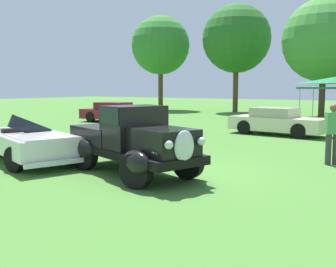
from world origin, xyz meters
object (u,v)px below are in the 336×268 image
at_px(feature_pickup_truck, 133,139).
at_px(spectator_near_truck, 333,132).
at_px(canopy_tent_left_field, 336,82).
at_px(show_car_cream, 277,122).
at_px(show_car_burgundy, 115,112).
at_px(neighbor_convertible, 29,142).

xyz_separation_m(feature_pickup_truck, spectator_near_truck, (3.92, 3.92, 0.05)).
relative_size(feature_pickup_truck, canopy_tent_left_field, 1.30).
bearing_deg(canopy_tent_left_field, spectator_near_truck, -80.00).
bearing_deg(spectator_near_truck, show_car_cream, 119.84).
height_order(show_car_burgundy, show_car_cream, same).
xyz_separation_m(neighbor_convertible, show_car_cream, (3.94, 10.35, 0.02)).
bearing_deg(show_car_burgundy, neighbor_convertible, -60.25).
xyz_separation_m(show_car_burgundy, spectator_near_truck, (13.88, -7.03, 0.31)).
xyz_separation_m(show_car_cream, canopy_tent_left_field, (1.44, 5.51, 1.82)).
bearing_deg(neighbor_convertible, show_car_burgundy, 119.75).
xyz_separation_m(spectator_near_truck, canopy_tent_left_field, (-2.04, 11.59, 1.51)).
bearing_deg(spectator_near_truck, neighbor_convertible, -150.11).
distance_m(neighbor_convertible, show_car_cream, 11.07).
bearing_deg(show_car_burgundy, canopy_tent_left_field, 21.05).
height_order(show_car_burgundy, spectator_near_truck, spectator_near_truck).
xyz_separation_m(show_car_burgundy, canopy_tent_left_field, (11.84, 4.56, 1.82)).
bearing_deg(spectator_near_truck, canopy_tent_left_field, 100.00).
bearing_deg(spectator_near_truck, feature_pickup_truck, -135.01).
bearing_deg(canopy_tent_left_field, feature_pickup_truck, -96.91).
bearing_deg(show_car_burgundy, spectator_near_truck, -26.86).
bearing_deg(show_car_cream, canopy_tent_left_field, 75.30).
bearing_deg(neighbor_convertible, canopy_tent_left_field, 71.25).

